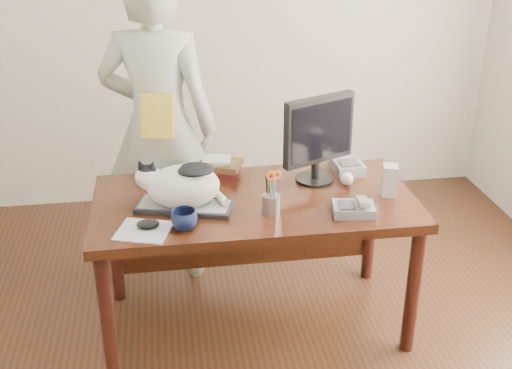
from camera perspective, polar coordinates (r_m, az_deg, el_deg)
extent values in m
plane|color=silver|center=(4.58, -3.29, 14.71)|extent=(4.00, 0.00, 4.00)
cube|color=black|center=(3.21, -0.13, -1.65)|extent=(1.60, 0.80, 0.05)
cylinder|color=black|center=(3.10, -13.09, -11.54)|extent=(0.07, 0.07, 0.70)
cylinder|color=black|center=(3.30, 13.77, -9.21)|extent=(0.07, 0.07, 0.70)
cylinder|color=black|center=(3.67, -12.47, -5.26)|extent=(0.07, 0.07, 0.70)
cylinder|color=black|center=(3.84, 10.13, -3.64)|extent=(0.07, 0.07, 0.70)
cube|color=black|center=(3.68, -0.96, -3.69)|extent=(1.45, 0.03, 0.50)
cube|color=black|center=(3.11, -6.37, -1.98)|extent=(0.49, 0.30, 0.02)
cube|color=#A4A4A9|center=(3.10, -6.38, -1.75)|extent=(0.45, 0.26, 0.01)
ellipsoid|color=white|center=(3.06, -6.46, -0.18)|extent=(0.39, 0.31, 0.21)
ellipsoid|color=white|center=(3.07, -9.56, 0.62)|extent=(0.16, 0.15, 0.12)
ellipsoid|color=black|center=(3.05, -9.61, 1.29)|extent=(0.11, 0.10, 0.05)
cone|color=black|center=(3.04, -10.22, 1.71)|extent=(0.07, 0.06, 0.07)
cone|color=black|center=(3.03, -9.18, 1.66)|extent=(0.07, 0.07, 0.07)
ellipsoid|color=black|center=(3.01, -5.41, 1.33)|extent=(0.22, 0.19, 0.05)
cylinder|color=white|center=(3.10, -3.15, -1.17)|extent=(0.07, 0.15, 0.05)
cylinder|color=black|center=(3.40, 5.23, 0.49)|extent=(0.27, 0.27, 0.02)
cylinder|color=black|center=(3.38, 5.26, 1.32)|extent=(0.05, 0.05, 0.09)
cube|color=black|center=(3.28, 5.61, 4.87)|extent=(0.39, 0.21, 0.35)
cube|color=black|center=(3.27, 5.88, 4.74)|extent=(0.34, 0.16, 0.29)
cylinder|color=gray|center=(3.04, 1.35, -1.75)|extent=(0.10, 0.10, 0.10)
cylinder|color=black|center=(3.00, 0.99, -0.33)|extent=(0.02, 0.04, 0.14)
cylinder|color=blue|center=(3.00, 1.69, -0.41)|extent=(0.02, 0.04, 0.14)
cylinder|color=red|center=(3.02, 1.25, -0.22)|extent=(0.01, 0.04, 0.14)
cylinder|color=#1A8220|center=(2.99, 1.28, -0.49)|extent=(0.02, 0.03, 0.14)
cylinder|color=#ACABB0|center=(3.00, 1.53, -0.21)|extent=(0.02, 0.02, 0.11)
cylinder|color=#ACABB0|center=(3.00, 1.67, -0.19)|extent=(0.01, 0.02, 0.11)
torus|color=#F25E0C|center=(2.97, 1.34, 0.77)|extent=(0.05, 0.02, 0.05)
torus|color=#F25E0C|center=(2.98, 1.86, 0.84)|extent=(0.05, 0.02, 0.05)
cube|color=silver|center=(2.95, -9.94, -4.06)|extent=(0.29, 0.27, 0.01)
ellipsoid|color=black|center=(2.95, -9.58, -3.48)|extent=(0.12, 0.10, 0.04)
imported|color=black|center=(2.92, -6.41, -3.14)|extent=(0.17, 0.17, 0.09)
cube|color=slate|center=(3.07, 8.66, -2.20)|extent=(0.22, 0.17, 0.05)
cube|color=#3D3D3F|center=(3.05, 8.11, -1.83)|extent=(0.09, 0.11, 0.01)
cube|color=#ACABB0|center=(3.07, 9.48, -1.50)|extent=(0.08, 0.17, 0.06)
cube|color=#9D9DA0|center=(3.27, 11.78, 0.35)|extent=(0.09, 0.10, 0.16)
sphere|color=#EFE7CF|center=(3.36, 8.09, 0.50)|extent=(0.07, 0.07, 0.07)
cube|color=#481314|center=(3.47, -3.31, 1.27)|extent=(0.27, 0.22, 0.04)
cube|color=#51341B|center=(3.45, -3.17, 1.75)|extent=(0.26, 0.23, 0.03)
cube|color=silver|center=(3.45, -3.51, 2.20)|extent=(0.17, 0.14, 0.02)
cube|color=slate|center=(3.54, 8.14, 1.64)|extent=(0.16, 0.21, 0.06)
cube|color=#3D3D3F|center=(3.50, 8.32, 1.91)|extent=(0.10, 0.10, 0.01)
imported|color=silver|center=(3.69, -8.62, 5.03)|extent=(0.77, 0.62, 1.85)
cube|color=yellow|center=(3.48, -8.72, 6.05)|extent=(0.20, 0.15, 0.24)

